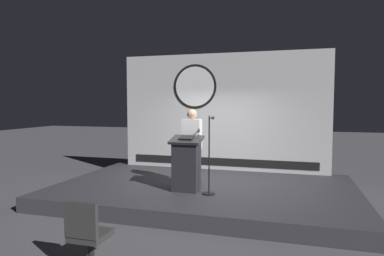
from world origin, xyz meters
name	(u,v)px	position (x,y,z in m)	size (l,w,h in m)	color
ground_plane	(205,198)	(0.00, 0.00, 0.00)	(40.00, 40.00, 0.00)	#4C4C51
stage_platform	(205,192)	(0.00, 0.00, 0.15)	(6.40, 4.00, 0.30)	#333338
banner_display	(221,112)	(-0.02, 1.85, 1.86)	(5.56, 0.12, 3.12)	silver
podium	(186,164)	(-0.24, -0.58, 0.85)	(0.64, 0.50, 1.13)	#26262B
speaker_person	(192,147)	(-0.26, -0.10, 1.15)	(0.40, 0.26, 1.67)	black
microphone_stand	(210,167)	(0.28, -0.69, 0.84)	(0.24, 0.47, 1.55)	black
audience_chair_left	(87,231)	(-0.61, -3.54, 0.49)	(0.44, 0.45, 0.89)	black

